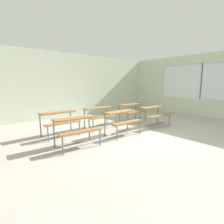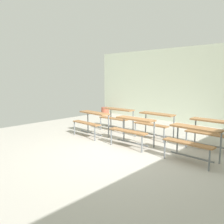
{
  "view_description": "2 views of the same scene",
  "coord_description": "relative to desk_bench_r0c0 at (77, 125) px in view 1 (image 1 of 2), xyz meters",
  "views": [
    {
      "loc": [
        -3.8,
        -3.3,
        1.6
      ],
      "look_at": [
        -0.15,
        1.08,
        0.66
      ],
      "focal_mm": 28.0,
      "sensor_mm": 36.0,
      "label": 1
    },
    {
      "loc": [
        3.49,
        -4.18,
        1.8
      ],
      "look_at": [
        -1.12,
        0.81,
        0.79
      ],
      "focal_mm": 36.97,
      "sensor_mm": 36.0,
      "label": 2
    }
  ],
  "objects": [
    {
      "name": "wall_right",
      "position": [
        6.74,
        -0.69,
        0.88
      ],
      "size": [
        0.12,
        9.0,
        3.0
      ],
      "color": "beige",
      "rests_on": "ground"
    },
    {
      "name": "desk_bench_r0c0",
      "position": [
        0.0,
        0.0,
        0.0
      ],
      "size": [
        1.13,
        0.64,
        0.74
      ],
      "rotation": [
        0.0,
        0.0,
        -0.05
      ],
      "color": "olive",
      "rests_on": "ground"
    },
    {
      "name": "desk_bench_r1c1",
      "position": [
        1.56,
        1.15,
        0.0
      ],
      "size": [
        1.1,
        0.6,
        0.74
      ],
      "rotation": [
        0.0,
        0.0,
        -0.01
      ],
      "color": "olive",
      "rests_on": "ground"
    },
    {
      "name": "ground",
      "position": [
        1.74,
        -0.56,
        -0.59
      ],
      "size": [
        10.0,
        9.0,
        0.05
      ],
      "primitive_type": "cube",
      "color": "#ADA89E"
    },
    {
      "name": "desk_bench_r1c2",
      "position": [
        3.21,
        1.14,
        0.0
      ],
      "size": [
        1.1,
        0.6,
        0.74
      ],
      "rotation": [
        0.0,
        0.0,
        0.01
      ],
      "color": "olive",
      "rests_on": "ground"
    },
    {
      "name": "desk_bench_r0c1",
      "position": [
        1.59,
        0.02,
        0.0
      ],
      "size": [
        1.11,
        0.61,
        0.74
      ],
      "rotation": [
        0.0,
        0.0,
        0.02
      ],
      "color": "olive",
      "rests_on": "ground"
    },
    {
      "name": "desk_bench_r0c2",
      "position": [
        3.23,
        0.01,
        0.0
      ],
      "size": [
        1.12,
        0.63,
        0.74
      ],
      "rotation": [
        0.0,
        0.0,
        -0.04
      ],
      "color": "olive",
      "rests_on": "ground"
    },
    {
      "name": "wall_back",
      "position": [
        1.74,
        3.94,
        0.94
      ],
      "size": [
        10.0,
        0.12,
        3.0
      ],
      "primitive_type": "cube",
      "color": "beige",
      "rests_on": "ground"
    },
    {
      "name": "desk_bench_r1c0",
      "position": [
        0.04,
        1.14,
        0.0
      ],
      "size": [
        1.12,
        0.63,
        0.74
      ],
      "rotation": [
        0.0,
        0.0,
        0.04
      ],
      "color": "olive",
      "rests_on": "ground"
    }
  ]
}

